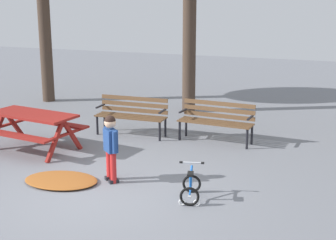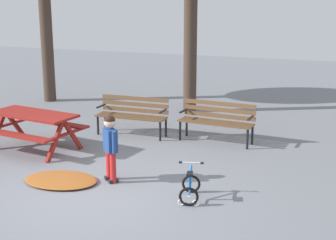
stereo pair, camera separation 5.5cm
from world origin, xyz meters
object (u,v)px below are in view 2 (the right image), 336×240
(park_bench_far_left, at_px, (133,113))
(kids_bicycle, at_px, (190,187))
(child_standing, at_px, (110,142))
(picnic_table, at_px, (34,121))
(park_bench_left, at_px, (217,118))

(park_bench_far_left, relative_size, kids_bicycle, 2.61)
(park_bench_far_left, distance_m, child_standing, 2.88)
(picnic_table, xyz_separation_m, kids_bicycle, (3.76, -1.27, -0.39))
(park_bench_left, bearing_deg, child_standing, -109.75)
(picnic_table, height_order, park_bench_far_left, park_bench_far_left)
(picnic_table, distance_m, child_standing, 2.48)
(picnic_table, distance_m, park_bench_far_left, 2.22)
(picnic_table, bearing_deg, park_bench_left, 29.67)
(park_bench_left, height_order, child_standing, child_standing)
(kids_bicycle, bearing_deg, park_bench_far_left, 128.22)
(park_bench_left, height_order, kids_bicycle, park_bench_left)
(park_bench_far_left, bearing_deg, park_bench_left, 4.68)
(park_bench_far_left, distance_m, park_bench_left, 1.91)
(picnic_table, relative_size, park_bench_far_left, 1.23)
(picnic_table, xyz_separation_m, child_standing, (2.26, -1.02, 0.09))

